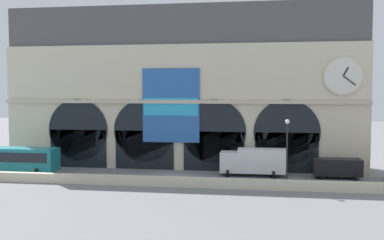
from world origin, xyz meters
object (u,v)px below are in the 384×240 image
object	(u,v)px
van_east	(337,167)
street_lamp_quayside	(287,144)
box_truck_mideast	(254,161)
bus_west	(11,159)

from	to	relation	value
van_east	street_lamp_quayside	world-z (taller)	street_lamp_quayside
box_truck_mideast	street_lamp_quayside	bearing A→B (deg)	-62.31
box_truck_mideast	van_east	xyz separation A→B (m)	(9.12, -0.09, -0.45)
van_east	bus_west	bearing A→B (deg)	-175.53
bus_west	street_lamp_quayside	xyz separation A→B (m)	(31.29, -3.11, 2.63)
box_truck_mideast	street_lamp_quayside	size ratio (longest dim) A/B	1.09
bus_west	van_east	world-z (taller)	bus_west
bus_west	street_lamp_quayside	world-z (taller)	street_lamp_quayside
box_truck_mideast	bus_west	bearing A→B (deg)	-173.91
bus_west	box_truck_mideast	size ratio (longest dim) A/B	1.47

